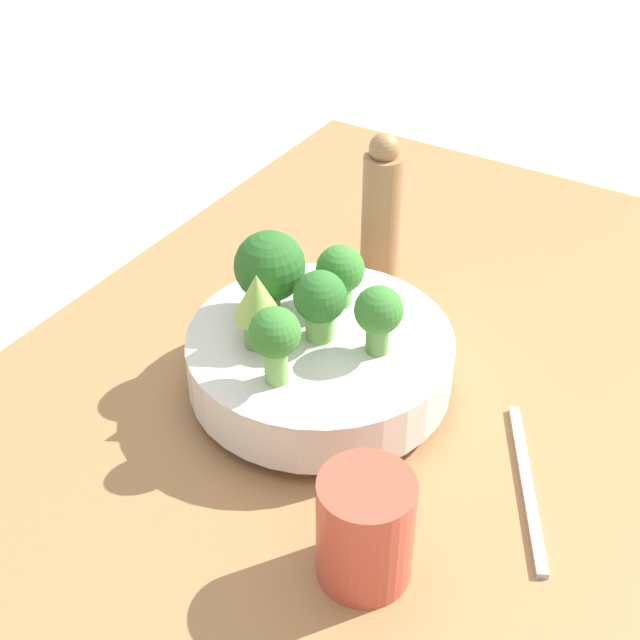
# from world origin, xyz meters

# --- Properties ---
(ground_plane) EXTENTS (6.00, 6.00, 0.00)m
(ground_plane) POSITION_xyz_m (0.00, 0.00, 0.00)
(ground_plane) COLOR beige
(table) EXTENTS (1.12, 0.68, 0.04)m
(table) POSITION_xyz_m (0.00, 0.00, 0.02)
(table) COLOR #9E7042
(table) RESTS_ON ground_plane
(bowl) EXTENTS (0.26, 0.26, 0.07)m
(bowl) POSITION_xyz_m (-0.01, 0.02, 0.07)
(bowl) COLOR silver
(bowl) RESTS_ON table
(broccoli_floret_right) EXTENTS (0.05, 0.05, 0.07)m
(broccoli_floret_right) POSITION_xyz_m (0.05, 0.03, 0.14)
(broccoli_floret_right) COLOR #6BA34C
(broccoli_floret_right) RESTS_ON bowl
(broccoli_floret_left) EXTENTS (0.05, 0.05, 0.08)m
(broccoli_floret_left) POSITION_xyz_m (-0.09, 0.02, 0.15)
(broccoli_floret_left) COLOR #7AB256
(broccoli_floret_left) RESTS_ON bowl
(romanesco_piece_far) EXTENTS (0.05, 0.05, 0.08)m
(romanesco_piece_far) POSITION_xyz_m (-0.05, 0.06, 0.15)
(romanesco_piece_far) COLOR #609347
(romanesco_piece_far) RESTS_ON bowl
(broccoli_floret_back) EXTENTS (0.07, 0.07, 0.09)m
(broccoli_floret_back) POSITION_xyz_m (0.00, 0.08, 0.16)
(broccoli_floret_back) COLOR #609347
(broccoli_floret_back) RESTS_ON bowl
(broccoli_floret_front) EXTENTS (0.05, 0.05, 0.07)m
(broccoli_floret_front) POSITION_xyz_m (-0.00, -0.04, 0.15)
(broccoli_floret_front) COLOR #609347
(broccoli_floret_front) RESTS_ON bowl
(broccoli_floret_center) EXTENTS (0.05, 0.05, 0.07)m
(broccoli_floret_center) POSITION_xyz_m (-0.01, 0.02, 0.15)
(broccoli_floret_center) COLOR #7AB256
(broccoli_floret_center) RESTS_ON bowl
(cup) EXTENTS (0.08, 0.08, 0.10)m
(cup) POSITION_xyz_m (-0.18, -0.13, 0.09)
(cup) COLOR #C64C38
(cup) RESTS_ON table
(pepper_mill) EXTENTS (0.04, 0.04, 0.19)m
(pepper_mill) POSITION_xyz_m (0.20, 0.06, 0.12)
(pepper_mill) COLOR #997047
(pepper_mill) RESTS_ON table
(fork) EXTENTS (0.18, 0.10, 0.01)m
(fork) POSITION_xyz_m (-0.03, -0.21, 0.04)
(fork) COLOR #B2B2B7
(fork) RESTS_ON table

